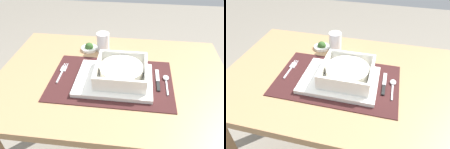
% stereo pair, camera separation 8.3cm
% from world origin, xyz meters
% --- Properties ---
extents(dining_table, '(0.96, 0.65, 0.74)m').
position_xyz_m(dining_table, '(0.00, 0.00, 0.62)').
color(dining_table, '#A37A51').
rests_on(dining_table, ground).
extents(placemat, '(0.48, 0.30, 0.00)m').
position_xyz_m(placemat, '(0.00, -0.03, 0.74)').
color(placemat, '#381919').
rests_on(placemat, dining_table).
extents(serving_plate, '(0.30, 0.22, 0.02)m').
position_xyz_m(serving_plate, '(0.01, -0.04, 0.75)').
color(serving_plate, white).
rests_on(serving_plate, placemat).
extents(porridge_bowl, '(0.20, 0.20, 0.06)m').
position_xyz_m(porridge_bowl, '(0.04, -0.03, 0.78)').
color(porridge_bowl, white).
rests_on(porridge_bowl, serving_plate).
extents(fork, '(0.02, 0.13, 0.00)m').
position_xyz_m(fork, '(-0.21, -0.00, 0.74)').
color(fork, silver).
rests_on(fork, placemat).
extents(spoon, '(0.02, 0.11, 0.01)m').
position_xyz_m(spoon, '(0.22, -0.01, 0.75)').
color(spoon, silver).
rests_on(spoon, placemat).
extents(butter_knife, '(0.01, 0.13, 0.01)m').
position_xyz_m(butter_knife, '(0.18, -0.02, 0.74)').
color(butter_knife, black).
rests_on(butter_knife, placemat).
extents(drinking_glass, '(0.06, 0.06, 0.09)m').
position_xyz_m(drinking_glass, '(-0.07, 0.19, 0.78)').
color(drinking_glass, white).
rests_on(drinking_glass, dining_table).
extents(condiment_saucer, '(0.08, 0.08, 0.04)m').
position_xyz_m(condiment_saucer, '(-0.14, 0.19, 0.75)').
color(condiment_saucer, white).
rests_on(condiment_saucer, dining_table).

